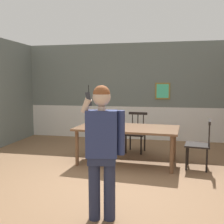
% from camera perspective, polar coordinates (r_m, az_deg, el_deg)
% --- Properties ---
extents(ground_plane, '(7.83, 7.83, 0.00)m').
position_cam_1_polar(ground_plane, '(4.67, -1.71, -14.39)').
color(ground_plane, '#846042').
extents(room_back_partition, '(6.33, 0.17, 2.76)m').
position_cam_1_polar(room_back_partition, '(7.89, 4.27, 3.90)').
color(room_back_partition, slate).
rests_on(room_back_partition, ground_plane).
extents(dining_table, '(2.12, 1.24, 0.74)m').
position_cam_1_polar(dining_table, '(5.54, 3.23, -3.90)').
color(dining_table, brown).
rests_on(dining_table, ground_plane).
extents(chair_near_window, '(0.52, 0.52, 0.93)m').
position_cam_1_polar(chair_near_window, '(6.47, 5.06, -4.37)').
color(chair_near_window, black).
rests_on(chair_near_window, ground_plane).
extents(chair_by_doorway, '(0.51, 0.51, 0.94)m').
position_cam_1_polar(chair_by_doorway, '(5.45, 17.91, -6.51)').
color(chair_by_doorway, black).
rests_on(chair_by_doorway, ground_plane).
extents(person_figure, '(0.52, 0.25, 1.62)m').
position_cam_1_polar(person_figure, '(3.21, -2.04, -7.02)').
color(person_figure, '#282E49').
rests_on(person_figure, ground_plane).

